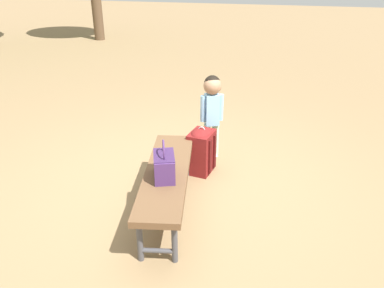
{
  "coord_description": "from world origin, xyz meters",
  "views": [
    {
      "loc": [
        -3.51,
        -1.06,
        2.21
      ],
      "look_at": [
        0.07,
        -0.13,
        0.45
      ],
      "focal_mm": 35.72,
      "sensor_mm": 36.0,
      "label": 1
    }
  ],
  "objects_px": {
    "handbag": "(164,165)",
    "backpack_large": "(201,149)",
    "park_bench": "(167,176)",
    "child_standing": "(212,104)",
    "backpack_small": "(181,157)"
  },
  "relations": [
    {
      "from": "child_standing",
      "to": "backpack_large",
      "type": "bearing_deg",
      "value": 174.66
    },
    {
      "from": "handbag",
      "to": "park_bench",
      "type": "bearing_deg",
      "value": 8.73
    },
    {
      "from": "handbag",
      "to": "child_standing",
      "type": "relative_size",
      "value": 0.35
    },
    {
      "from": "handbag",
      "to": "backpack_small",
      "type": "relative_size",
      "value": 1.12
    },
    {
      "from": "backpack_large",
      "to": "backpack_small",
      "type": "height_order",
      "value": "backpack_large"
    },
    {
      "from": "park_bench",
      "to": "handbag",
      "type": "xyz_separation_m",
      "value": [
        -0.12,
        -0.02,
        0.18
      ]
    },
    {
      "from": "child_standing",
      "to": "handbag",
      "type": "bearing_deg",
      "value": 173.66
    },
    {
      "from": "handbag",
      "to": "backpack_large",
      "type": "xyz_separation_m",
      "value": [
        0.98,
        -0.12,
        -0.3
      ]
    },
    {
      "from": "park_bench",
      "to": "handbag",
      "type": "height_order",
      "value": "handbag"
    },
    {
      "from": "handbag",
      "to": "child_standing",
      "type": "xyz_separation_m",
      "value": [
        1.36,
        -0.15,
        0.12
      ]
    },
    {
      "from": "park_bench",
      "to": "child_standing",
      "type": "xyz_separation_m",
      "value": [
        1.24,
        -0.17,
        0.3
      ]
    },
    {
      "from": "park_bench",
      "to": "backpack_small",
      "type": "height_order",
      "value": "park_bench"
    },
    {
      "from": "backpack_large",
      "to": "handbag",
      "type": "bearing_deg",
      "value": 173.27
    },
    {
      "from": "child_standing",
      "to": "backpack_small",
      "type": "height_order",
      "value": "child_standing"
    },
    {
      "from": "child_standing",
      "to": "park_bench",
      "type": "bearing_deg",
      "value": 172.21
    }
  ]
}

